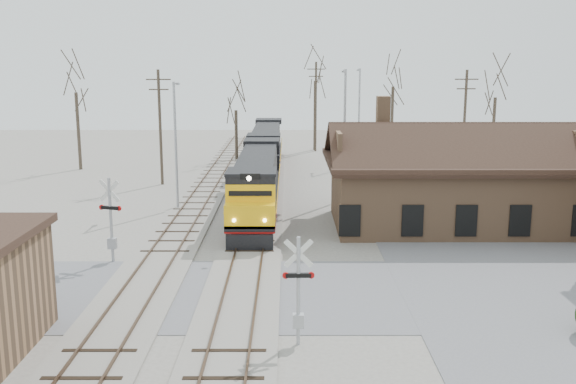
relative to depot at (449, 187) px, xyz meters
name	(u,v)px	position (x,y,z in m)	size (l,w,h in m)	color
ground	(241,293)	(-11.99, -12.00, -2.41)	(140.00, 140.00, 0.00)	#9D988E
road	(241,293)	(-11.99, -12.00, -2.39)	(60.00, 9.00, 0.03)	slate
track_main	(257,213)	(-11.99, 3.00, -2.34)	(3.40, 90.00, 0.24)	#9D988E
track_siding	(190,213)	(-16.49, 3.00, -2.34)	(3.40, 90.00, 0.24)	#9D988E
depot	(449,187)	(0.00, 0.00, 0.00)	(15.20, 9.31, 7.90)	#8D6648
locomotive_lead	(257,183)	(-11.99, 2.84, -0.27)	(2.74, 18.35, 4.07)	black
locomotive_trailing	(266,147)	(-11.99, 21.47, -0.27)	(2.74, 18.35, 3.85)	black
crossbuck_near	(298,295)	(-9.57, -17.23, -0.53)	(1.14, 0.30, 4.00)	#A5A8AD
crossbuck_far	(111,223)	(-18.83, -7.49, -0.39)	(1.21, 0.42, 4.34)	#A5A8AD
streetlight_a	(176,138)	(-17.57, 4.73, 2.47)	(0.25, 2.04, 8.70)	#A5A8AD
streetlight_b	(344,128)	(-5.85, 7.57, 2.88)	(0.25, 2.04, 9.50)	#A5A8AD
streetlight_c	(359,112)	(-2.97, 24.40, 2.84)	(0.25, 2.04, 9.41)	#A5A8AD
utility_pole_a	(160,125)	(-20.41, 13.75, 2.52)	(2.00, 0.24, 9.42)	#382D23
utility_pole_b	(316,105)	(-6.79, 34.30, 2.85)	(2.00, 0.24, 10.05)	#382D23
utility_pole_c	(464,122)	(5.30, 16.65, 2.50)	(2.00, 0.24, 9.36)	#382D23
tree_a	(75,79)	(-29.66, 21.45, 6.02)	(4.83, 4.83, 11.83)	#382D23
tree_b	(236,102)	(-15.27, 27.29, 3.59)	(3.45, 3.45, 8.45)	#382D23
tree_c	(315,69)	(-6.82, 35.43, 6.83)	(5.29, 5.29, 12.96)	#382D23
tree_d	(393,75)	(1.16, 29.74, 6.30)	(4.99, 4.99, 12.22)	#382D23
tree_e	(496,86)	(10.24, 24.12, 5.32)	(4.43, 4.43, 10.85)	#382D23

